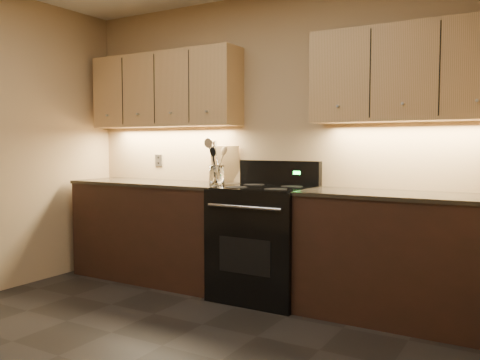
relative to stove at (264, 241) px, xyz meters
The scene contains 13 objects.
wall_back 0.88m from the stove, 104.10° to the left, with size 4.00×0.04×2.60m, color tan.
counter_left 1.18m from the stove, behind, with size 1.62×0.62×0.93m.
counter_right 1.10m from the stove, ahead, with size 1.46×0.62×0.93m.
stove is the anchor object (origin of this frame).
upper_cab_left 1.78m from the stove, behind, with size 1.60×0.30×0.70m, color tan.
upper_cab_right 1.73m from the stove, ahead, with size 1.44×0.30×0.70m, color tan.
outlet_plate 1.55m from the stove, 167.24° to the left, with size 0.09×0.01×0.12m, color #B2B5BA.
utensil_crock 0.73m from the stove, behind, with size 0.17×0.17×0.17m.
cutting_board 0.88m from the stove, 153.38° to the left, with size 0.27×0.02×0.34m, color tan.
wooden_spoon 0.82m from the stove, behind, with size 0.06×0.06×0.32m, color tan, non-canonical shape.
black_spoon 0.81m from the stove, behind, with size 0.06×0.06×0.31m, color black, non-canonical shape.
steel_spatula 0.81m from the stove, behind, with size 0.08×0.08×0.38m, color silver, non-canonical shape.
steel_skimmer 0.81m from the stove, behind, with size 0.09×0.09×0.38m, color silver, non-canonical shape.
Camera 1 is at (2.03, -2.02, 1.28)m, focal length 38.00 mm.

